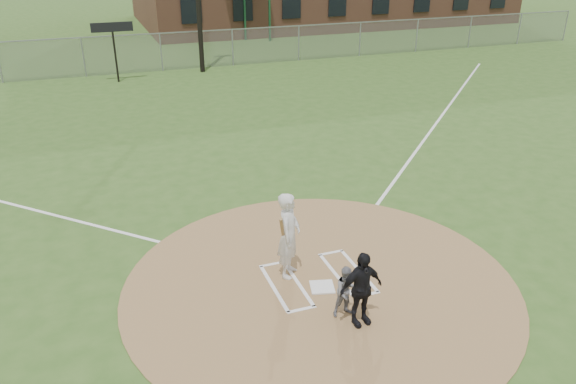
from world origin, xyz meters
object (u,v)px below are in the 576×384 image
object	(u,v)px
catcher	(347,292)
umpire	(361,289)
batter_at_plate	(289,235)
home_plate	(322,287)

from	to	relation	value
catcher	umpire	distance (m)	0.41
batter_at_plate	catcher	bearing A→B (deg)	-72.43
home_plate	batter_at_plate	size ratio (longest dim) A/B	0.25
umpire	batter_at_plate	distance (m)	2.17
home_plate	catcher	world-z (taller)	catcher
home_plate	umpire	distance (m)	1.53
umpire	batter_at_plate	size ratio (longest dim) A/B	0.79
umpire	batter_at_plate	xyz separation A→B (m)	(-0.68, 2.05, 0.21)
catcher	umpire	size ratio (longest dim) A/B	0.70
catcher	umpire	bearing A→B (deg)	-66.39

